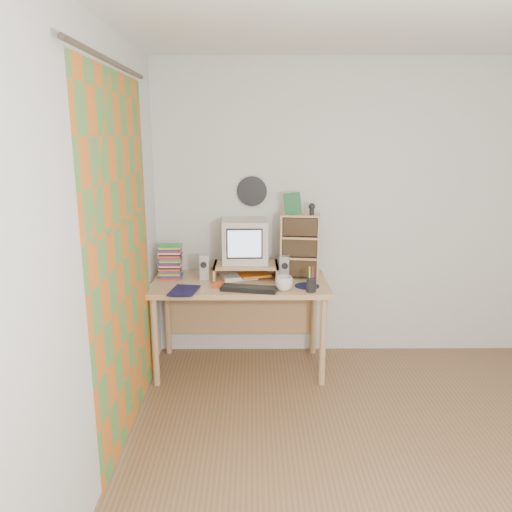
{
  "coord_description": "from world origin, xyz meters",
  "views": [
    {
      "loc": [
        -0.93,
        -2.44,
        1.89
      ],
      "look_at": [
        -0.9,
        1.33,
        0.97
      ],
      "focal_mm": 35.0,
      "sensor_mm": 36.0,
      "label": 1
    }
  ],
  "objects_px": {
    "cd_rack": "(300,246)",
    "mug": "(284,283)",
    "keyboard": "(249,289)",
    "crt_monitor": "(245,241)",
    "desk": "(240,295)",
    "dvd_stack": "(170,263)",
    "diary": "(172,289)"
  },
  "relations": [
    {
      "from": "crt_monitor",
      "to": "mug",
      "type": "relative_size",
      "value": 2.7
    },
    {
      "from": "crt_monitor",
      "to": "diary",
      "type": "bearing_deg",
      "value": -143.93
    },
    {
      "from": "mug",
      "to": "diary",
      "type": "bearing_deg",
      "value": -178.13
    },
    {
      "from": "dvd_stack",
      "to": "diary",
      "type": "height_order",
      "value": "dvd_stack"
    },
    {
      "from": "mug",
      "to": "diary",
      "type": "height_order",
      "value": "mug"
    },
    {
      "from": "desk",
      "to": "keyboard",
      "type": "xyz_separation_m",
      "value": [
        0.08,
        -0.31,
        0.15
      ]
    },
    {
      "from": "cd_rack",
      "to": "mug",
      "type": "height_order",
      "value": "cd_rack"
    },
    {
      "from": "cd_rack",
      "to": "diary",
      "type": "bearing_deg",
      "value": -150.97
    },
    {
      "from": "crt_monitor",
      "to": "diary",
      "type": "height_order",
      "value": "crt_monitor"
    },
    {
      "from": "desk",
      "to": "mug",
      "type": "xyz_separation_m",
      "value": [
        0.34,
        -0.3,
        0.19
      ]
    },
    {
      "from": "dvd_stack",
      "to": "mug",
      "type": "distance_m",
      "value": 0.97
    },
    {
      "from": "cd_rack",
      "to": "diary",
      "type": "xyz_separation_m",
      "value": [
        -0.99,
        -0.39,
        -0.24
      ]
    },
    {
      "from": "desk",
      "to": "keyboard",
      "type": "bearing_deg",
      "value": -75.79
    },
    {
      "from": "desk",
      "to": "crt_monitor",
      "type": "xyz_separation_m",
      "value": [
        0.04,
        0.09,
        0.43
      ]
    },
    {
      "from": "keyboard",
      "to": "diary",
      "type": "relative_size",
      "value": 1.82
    },
    {
      "from": "mug",
      "to": "cd_rack",
      "type": "bearing_deg",
      "value": 67.48
    },
    {
      "from": "crt_monitor",
      "to": "dvd_stack",
      "type": "xyz_separation_m",
      "value": [
        -0.61,
        -0.04,
        -0.17
      ]
    },
    {
      "from": "desk",
      "to": "crt_monitor",
      "type": "relative_size",
      "value": 3.83
    },
    {
      "from": "keyboard",
      "to": "mug",
      "type": "height_order",
      "value": "mug"
    },
    {
      "from": "crt_monitor",
      "to": "dvd_stack",
      "type": "height_order",
      "value": "crt_monitor"
    },
    {
      "from": "cd_rack",
      "to": "mug",
      "type": "xyz_separation_m",
      "value": [
        -0.15,
        -0.37,
        -0.21
      ]
    },
    {
      "from": "desk",
      "to": "crt_monitor",
      "type": "distance_m",
      "value": 0.44
    },
    {
      "from": "cd_rack",
      "to": "desk",
      "type": "bearing_deg",
      "value": -165.12
    },
    {
      "from": "dvd_stack",
      "to": "cd_rack",
      "type": "distance_m",
      "value": 1.07
    },
    {
      "from": "dvd_stack",
      "to": "keyboard",
      "type": "bearing_deg",
      "value": -29.16
    },
    {
      "from": "cd_rack",
      "to": "diary",
      "type": "distance_m",
      "value": 1.09
    },
    {
      "from": "desk",
      "to": "crt_monitor",
      "type": "height_order",
      "value": "crt_monitor"
    },
    {
      "from": "desk",
      "to": "cd_rack",
      "type": "relative_size",
      "value": 2.68
    },
    {
      "from": "keyboard",
      "to": "crt_monitor",
      "type": "bearing_deg",
      "value": 107.13
    },
    {
      "from": "keyboard",
      "to": "dvd_stack",
      "type": "xyz_separation_m",
      "value": [
        -0.64,
        0.36,
        0.11
      ]
    },
    {
      "from": "crt_monitor",
      "to": "cd_rack",
      "type": "bearing_deg",
      "value": -4.28
    },
    {
      "from": "keyboard",
      "to": "dvd_stack",
      "type": "height_order",
      "value": "dvd_stack"
    }
  ]
}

